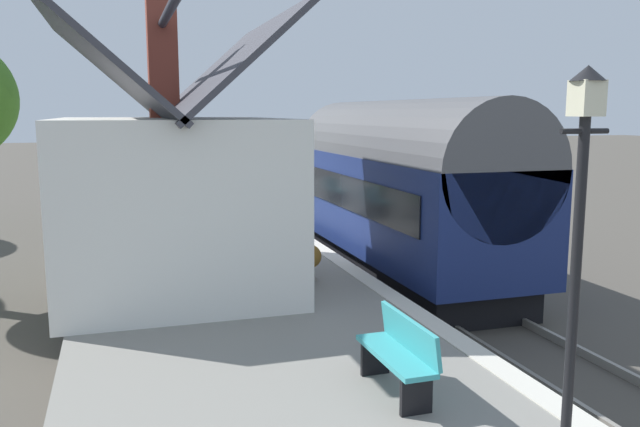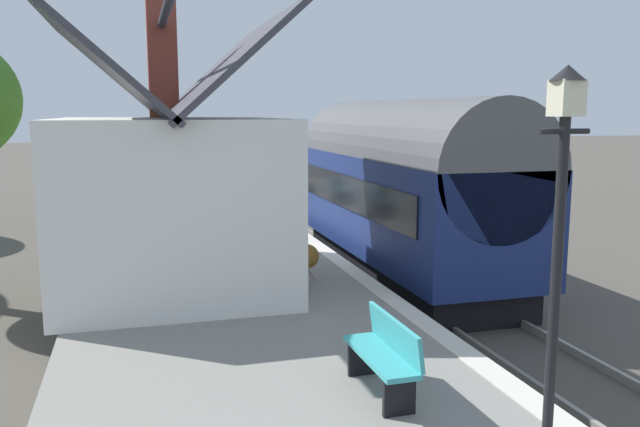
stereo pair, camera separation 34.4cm
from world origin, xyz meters
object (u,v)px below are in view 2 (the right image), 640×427
at_px(planter_bench_left, 228,190).
at_px(bench_by_lamp, 221,206).
at_px(station_building, 170,192).
at_px(bench_mid_platform, 219,193).
at_px(planter_by_door, 306,261).
at_px(bench_near_building, 385,353).
at_px(planter_edge_near, 178,212).
at_px(planter_corner_building, 165,197).
at_px(lamp_post_platform, 561,187).
at_px(train, 404,188).

bearing_deg(planter_bench_left, bench_by_lamp, 170.26).
bearing_deg(station_building, bench_mid_platform, -12.33).
bearing_deg(planter_by_door, bench_near_building, 175.31).
xyz_separation_m(planter_by_door, planter_edge_near, (6.41, 1.99, 0.07)).
bearing_deg(bench_by_lamp, planter_by_door, -174.47).
xyz_separation_m(station_building, planter_corner_building, (9.45, -0.29, -1.29)).
height_order(station_building, planter_edge_near, station_building).
bearing_deg(planter_by_door, planter_bench_left, -1.01).
bearing_deg(bench_by_lamp, station_building, 164.56).
height_order(bench_by_lamp, lamp_post_platform, lamp_post_platform).
xyz_separation_m(planter_corner_building, planter_edge_near, (-3.75, -0.17, 0.04)).
bearing_deg(planter_edge_near, train, -125.52).
distance_m(bench_by_lamp, bench_mid_platform, 3.07).
bearing_deg(bench_by_lamp, train, -138.53).
height_order(planter_corner_building, planter_by_door, planter_corner_building).
bearing_deg(planter_bench_left, station_building, 167.11).
bearing_deg(lamp_post_platform, bench_mid_platform, 3.43).
relative_size(planter_by_door, lamp_post_platform, 0.20).
height_order(bench_mid_platform, planter_bench_left, bench_mid_platform).
xyz_separation_m(bench_mid_platform, planter_bench_left, (2.21, -0.60, -0.18)).
distance_m(planter_corner_building, planter_edge_near, 3.76).
bearing_deg(planter_corner_building, planter_edge_near, -177.34).
bearing_deg(bench_mid_platform, planter_by_door, -177.81).
bearing_deg(bench_mid_platform, lamp_post_platform, -176.57).
height_order(bench_by_lamp, planter_corner_building, bench_by_lamp).
distance_m(planter_bench_left, planter_by_door, 12.36).
relative_size(planter_corner_building, planter_edge_near, 0.83).
distance_m(bench_by_lamp, bench_near_building, 12.20).
bearing_deg(bench_by_lamp, lamp_post_platform, -174.57).
bearing_deg(bench_near_building, planter_edge_near, 7.75).
bearing_deg(bench_near_building, station_building, 19.23).
bearing_deg(bench_near_building, planter_corner_building, 6.51).
height_order(bench_mid_platform, bench_near_building, same).
xyz_separation_m(bench_by_lamp, lamp_post_platform, (-13.78, -1.31, 2.04)).
relative_size(bench_mid_platform, planter_bench_left, 1.49).
distance_m(bench_mid_platform, planter_corner_building, 1.78).
height_order(train, bench_mid_platform, train).
height_order(train, planter_corner_building, train).
distance_m(station_building, bench_near_building, 6.28).
height_order(station_building, lamp_post_platform, station_building).
bearing_deg(train, planter_by_door, 130.84).
bearing_deg(planter_bench_left, planter_corner_building, 132.68).
bearing_deg(planter_by_door, bench_mid_platform, 2.19).
xyz_separation_m(station_building, bench_by_lamp, (6.38, -1.76, -1.22)).
distance_m(bench_near_building, lamp_post_platform, 2.78).
bearing_deg(train, planter_edge_near, 54.48).
bearing_deg(lamp_post_platform, train, -15.10).
bearing_deg(planter_bench_left, planter_by_door, 178.99).
relative_size(bench_mid_platform, planter_by_door, 2.00).
xyz_separation_m(train, bench_near_building, (-7.84, 3.58, -0.89)).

